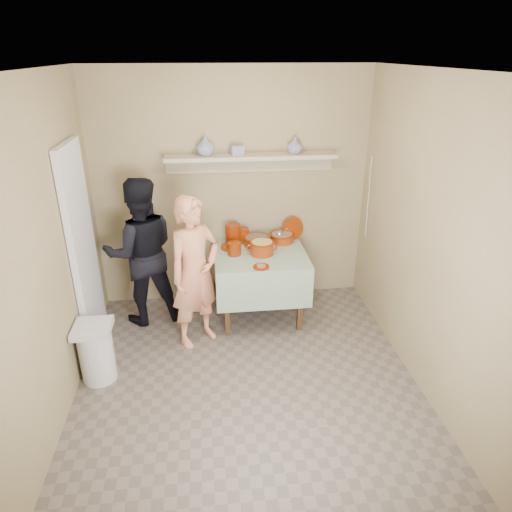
{
  "coord_description": "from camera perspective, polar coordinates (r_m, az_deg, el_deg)",
  "views": [
    {
      "loc": [
        -0.3,
        -3.13,
        2.72
      ],
      "look_at": [
        0.15,
        0.75,
        0.95
      ],
      "focal_mm": 32.0,
      "sensor_mm": 36.0,
      "label": 1
    }
  ],
  "objects": [
    {
      "name": "empty_bowl",
      "position": [
        4.91,
        -3.49,
        1.14
      ],
      "size": [
        0.16,
        0.16,
        0.05
      ],
      "primitive_type": "cylinder",
      "color": "#661900",
      "rests_on": "serving_table"
    },
    {
      "name": "ladle",
      "position": [
        5.02,
        2.99,
        2.77
      ],
      "size": [
        0.08,
        0.26,
        0.19
      ],
      "color": "silver",
      "rests_on": "cazuela_meat_b"
    },
    {
      "name": "plate_stack_a",
      "position": [
        5.01,
        -2.9,
        2.74
      ],
      "size": [
        0.17,
        0.17,
        0.22
      ],
      "primitive_type": "cylinder",
      "color": "#661900",
      "rests_on": "serving_table"
    },
    {
      "name": "room_shell",
      "position": [
        3.33,
        -1.07,
        4.93
      ],
      "size": [
        3.04,
        3.54,
        2.62
      ],
      "color": "#9A885E",
      "rests_on": "ground"
    },
    {
      "name": "serving_table",
      "position": [
        4.9,
        0.44,
        -0.68
      ],
      "size": [
        0.97,
        0.97,
        0.76
      ],
      "color": "#4C2D16",
      "rests_on": "ground"
    },
    {
      "name": "ground",
      "position": [
        4.16,
        -0.89,
        -16.5
      ],
      "size": [
        3.5,
        3.5,
        0.0
      ],
      "primitive_type": "plane",
      "color": "#665950",
      "rests_on": "ground"
    },
    {
      "name": "person_cook",
      "position": [
        4.42,
        -7.59,
        -2.09
      ],
      "size": [
        0.67,
        0.62,
        1.53
      ],
      "primitive_type": "imported",
      "rotation": [
        0.0,
        0.0,
        0.63
      ],
      "color": "tan",
      "rests_on": "ground"
    },
    {
      "name": "cazuela_meat_b",
      "position": [
        5.08,
        3.27,
        2.38
      ],
      "size": [
        0.28,
        0.28,
        0.1
      ],
      "color": "maroon",
      "rests_on": "serving_table"
    },
    {
      "name": "trash_bin",
      "position": [
        4.35,
        -19.33,
        -11.24
      ],
      "size": [
        0.32,
        0.32,
        0.56
      ],
      "color": "silver",
      "rests_on": "ground"
    },
    {
      "name": "propped_lid",
      "position": [
        5.17,
        4.62,
        3.46
      ],
      "size": [
        0.27,
        0.16,
        0.25
      ],
      "primitive_type": "cylinder",
      "rotation": [
        1.27,
        0.0,
        0.27
      ],
      "color": "#661900",
      "rests_on": "serving_table"
    },
    {
      "name": "bowl_stack",
      "position": [
        4.75,
        -2.73,
        0.93
      ],
      "size": [
        0.14,
        0.14,
        0.14
      ],
      "primitive_type": "cylinder",
      "color": "#661900",
      "rests_on": "serving_table"
    },
    {
      "name": "plate_stack_b",
      "position": [
        5.07,
        -1.65,
        2.62
      ],
      "size": [
        0.13,
        0.13,
        0.16
      ],
      "primitive_type": "cylinder",
      "color": "#661900",
      "rests_on": "serving_table"
    },
    {
      "name": "ceramic_box",
      "position": [
        4.86,
        -2.41,
        13.07
      ],
      "size": [
        0.15,
        0.13,
        0.09
      ],
      "primitive_type": "cube",
      "rotation": [
        0.0,
        0.0,
        0.27
      ],
      "color": "navy",
      "rests_on": "wall_shelf"
    },
    {
      "name": "vase_left",
      "position": [
        4.85,
        -6.35,
        13.54
      ],
      "size": [
        0.25,
        0.25,
        0.2
      ],
      "primitive_type": "imported",
      "rotation": [
        0.0,
        0.0,
        0.37
      ],
      "color": "navy",
      "rests_on": "wall_shelf"
    },
    {
      "name": "person_helper",
      "position": [
        4.9,
        -14.13,
        0.46
      ],
      "size": [
        0.88,
        0.75,
        1.59
      ],
      "primitive_type": "imported",
      "rotation": [
        0.0,
        0.0,
        -2.93
      ],
      "color": "black",
      "rests_on": "ground"
    },
    {
      "name": "cazuela_rice",
      "position": [
        4.75,
        0.73,
        1.16
      ],
      "size": [
        0.33,
        0.25,
        0.14
      ],
      "color": "maroon",
      "rests_on": "serving_table"
    },
    {
      "name": "vase_right",
      "position": [
        4.93,
        4.87,
        13.61
      ],
      "size": [
        0.17,
        0.17,
        0.17
      ],
      "primitive_type": "imported",
      "rotation": [
        0.0,
        0.0,
        -0.03
      ],
      "color": "navy",
      "rests_on": "wall_shelf"
    },
    {
      "name": "electrical_cord",
      "position": [
        5.15,
        13.88,
        7.09
      ],
      "size": [
        0.01,
        0.05,
        0.9
      ],
      "color": "silver",
      "rests_on": "wall_shelf"
    },
    {
      "name": "cazuela_meat_a",
      "position": [
        4.99,
        0.07,
        2.0
      ],
      "size": [
        0.3,
        0.3,
        0.1
      ],
      "color": "maroon",
      "rests_on": "serving_table"
    },
    {
      "name": "front_plate",
      "position": [
        4.49,
        0.66,
        -1.35
      ],
      "size": [
        0.16,
        0.16,
        0.03
      ],
      "color": "#661900",
      "rests_on": "serving_table"
    },
    {
      "name": "wall_shelf",
      "position": [
        4.92,
        -0.66,
        12.1
      ],
      "size": [
        1.8,
        0.25,
        0.21
      ],
      "color": "tan",
      "rests_on": "room_shell"
    },
    {
      "name": "tile_panel",
      "position": [
        4.57,
        -20.78,
        0.63
      ],
      "size": [
        0.06,
        0.7,
        2.0
      ],
      "primitive_type": "cube",
      "color": "silver",
      "rests_on": "ground"
    }
  ]
}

